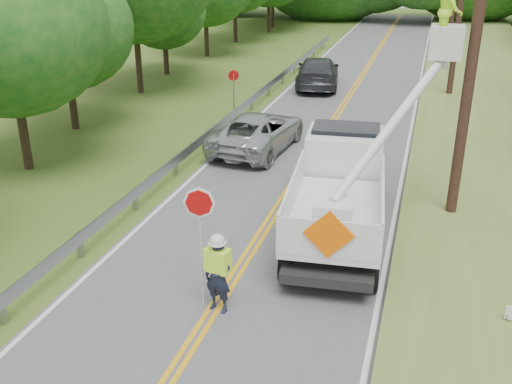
# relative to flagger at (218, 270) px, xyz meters

# --- Properties ---
(road) EXTENTS (7.20, 96.00, 0.03)m
(road) POSITION_rel_flagger_xyz_m (-0.11, 11.23, -1.01)
(road) COLOR #505053
(road) RESTS_ON ground
(guardrail) EXTENTS (0.18, 48.00, 0.77)m
(guardrail) POSITION_rel_flagger_xyz_m (-4.13, 12.14, -0.47)
(guardrail) COLOR gray
(guardrail) RESTS_ON ground
(utility_poles) EXTENTS (1.60, 43.30, 10.00)m
(utility_poles) POSITION_rel_flagger_xyz_m (4.89, 14.25, 4.25)
(utility_poles) COLOR black
(utility_poles) RESTS_ON ground
(tall_grass_verge) EXTENTS (7.00, 96.00, 0.30)m
(tall_grass_verge) POSITION_rel_flagger_xyz_m (6.99, 11.23, -0.87)
(tall_grass_verge) COLOR olive
(tall_grass_verge) RESTS_ON ground
(flagger) EXTENTS (1.12, 0.53, 2.81)m
(flagger) POSITION_rel_flagger_xyz_m (0.00, 0.00, 0.00)
(flagger) COLOR #191E33
(flagger) RESTS_ON road
(bucket_truck) EXTENTS (4.15, 6.97, 6.67)m
(bucket_truck) POSITION_rel_flagger_xyz_m (1.99, 5.28, 0.51)
(bucket_truck) COLOR black
(bucket_truck) RESTS_ON road
(suv_silver) EXTENTS (2.93, 5.49, 1.47)m
(suv_silver) POSITION_rel_flagger_xyz_m (-2.25, 10.69, -0.27)
(suv_silver) COLOR #B3B5BC
(suv_silver) RESTS_ON road
(suv_darkgrey) EXTENTS (3.08, 5.84, 1.61)m
(suv_darkgrey) POSITION_rel_flagger_xyz_m (-2.14, 22.00, -0.19)
(suv_darkgrey) COLOR #38393F
(suv_darkgrey) RESTS_ON road
(stop_sign_permanent) EXTENTS (0.44, 0.26, 2.31)m
(stop_sign_permanent) POSITION_rel_flagger_xyz_m (-4.42, 14.24, 0.49)
(stop_sign_permanent) COLOR gray
(stop_sign_permanent) RESTS_ON ground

